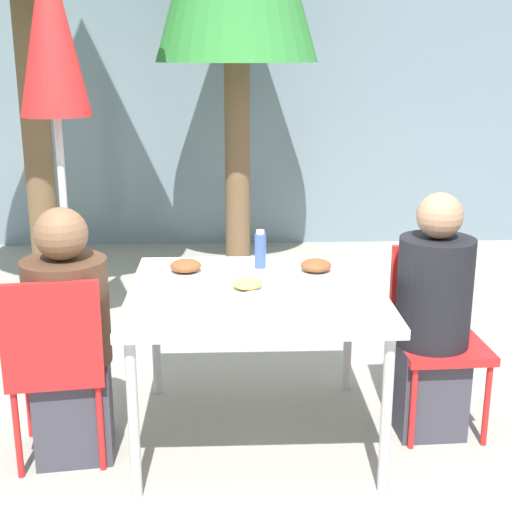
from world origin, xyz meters
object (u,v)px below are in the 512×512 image
Objects in this scene: closed_umbrella at (52,44)px; bottle at (260,250)px; chair_left at (56,356)px; chair_right at (436,324)px; person_left at (69,343)px; person_right at (432,323)px; drinking_cup at (162,276)px; salad_bowl at (261,303)px.

closed_umbrella reaches higher than bottle.
closed_umbrella is at bearing 145.49° from bottle.
chair_left is 1.73m from chair_right.
person_left is 0.48× the size of closed_umbrella.
person_right reaches higher than bottle.
chair_left is at bearing -150.32° from drinking_cup.
chair_left is 1.00× the size of chair_right.
salad_bowl is at bearing -12.84° from chair_left.
bottle is at bearing 19.42° from person_left.
bottle reaches higher than chair_right.
closed_umbrella is (-0.21, 1.27, 1.28)m from chair_left.
chair_left is 1.07m from bottle.
person_right reaches higher than salad_bowl.
person_right is 0.88m from salad_bowl.
bottle is 0.52m from drinking_cup.
person_right reaches higher than drinking_cup.
chair_right is 0.36× the size of closed_umbrella.
closed_umbrella is 1.57m from drinking_cup.
chair_right is at bearing -121.89° from person_right.
person_right reaches higher than chair_left.
chair_left is 0.75× the size of person_right.
chair_right is 2.50m from closed_umbrella.
bottle is at bearing 22.74° from chair_left.
person_right is at bearing 58.11° from chair_right.
drinking_cup is at bearing 22.31° from chair_left.
person_left is 1.63m from person_right.
drinking_cup is (-1.23, 0.02, 0.24)m from person_right.
chair_left is 0.36× the size of closed_umbrella.
chair_left is at bearing 7.81° from chair_right.
chair_right is 4.58× the size of bottle.
salad_bowl is (1.07, -1.35, -1.02)m from closed_umbrella.
person_right is (1.66, 0.22, 0.04)m from chair_left.
closed_umbrella reaches higher than drinking_cup.
closed_umbrella reaches higher than chair_right.
chair_left is at bearing 174.53° from salad_bowl.
chair_left is at bearing 5.32° from person_right.
drinking_cup is 0.54× the size of salad_bowl.
drinking_cup is (0.39, 0.16, 0.25)m from person_left.
salad_bowl is at bearing 18.58° from person_right.
closed_umbrella is 12.57× the size of bottle.
chair_right reaches higher than drinking_cup.
person_left is at bearing -77.87° from closed_umbrella.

